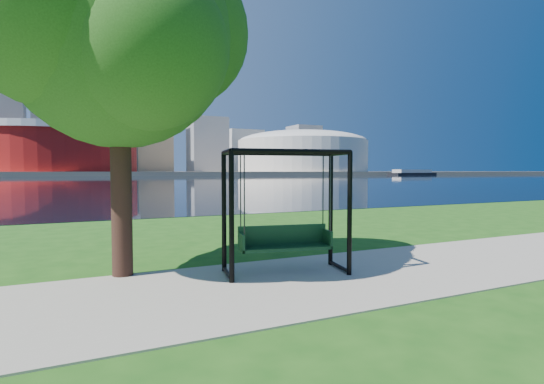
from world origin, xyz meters
TOP-DOWN VIEW (x-y plane):
  - ground at (0.00, 0.00)m, footprint 900.00×900.00m
  - path at (0.00, -0.50)m, footprint 120.00×4.00m
  - river at (0.00, 102.00)m, footprint 900.00×180.00m
  - far_bank at (0.00, 306.00)m, footprint 900.00×228.00m
  - stadium at (-10.00, 235.00)m, footprint 83.00×83.00m
  - arena at (135.00, 235.00)m, footprint 84.00×84.00m
  - skyline at (-4.27, 319.39)m, footprint 392.00×66.00m
  - swing at (0.61, 0.21)m, footprint 2.69×1.55m
  - park_tree at (-2.55, 1.49)m, footprint 5.79×5.23m
  - barge at (175.98, 178.58)m, footprint 32.34×11.03m

SIDE VIEW (x-z plane):
  - ground at x=0.00m, z-range 0.00..0.00m
  - river at x=0.00m, z-range 0.00..0.02m
  - path at x=0.00m, z-range 0.00..0.03m
  - far_bank at x=0.00m, z-range 0.00..2.00m
  - swing at x=0.61m, z-range -0.04..2.55m
  - barge at x=175.98m, z-range -0.15..3.03m
  - park_tree at x=-2.55m, z-range 1.40..8.59m
  - stadium at x=-10.00m, z-range -1.77..30.23m
  - arena at x=135.00m, z-range 2.59..29.15m
  - skyline at x=-4.27m, z-range -12.36..84.14m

